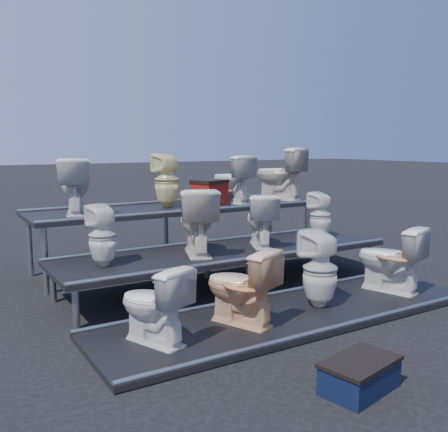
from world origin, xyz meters
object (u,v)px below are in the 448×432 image
toilet_6 (261,220)px  toilet_7 (320,215)px  toilet_3 (390,258)px  toilet_1 (241,286)px  toilet_5 (197,221)px  toilet_9 (167,180)px  toilet_10 (231,179)px  toilet_4 (103,236)px  toilet_0 (153,304)px  toilet_2 (320,269)px  toilet_11 (279,174)px  toilet_8 (74,186)px  red_crate (209,194)px  step_stool (360,377)px

toilet_6 → toilet_7: (1.01, 0.00, -0.02)m
toilet_3 → toilet_1: bearing=-16.4°
toilet_1 → toilet_5: size_ratio=0.93×
toilet_5 → toilet_9: toilet_9 is taller
toilet_10 → toilet_4: bearing=18.6°
toilet_6 → toilet_7: bearing=-155.2°
toilet_0 → toilet_6: size_ratio=1.01×
toilet_2 → toilet_4: bearing=-33.9°
toilet_5 → toilet_2: bearing=140.6°
toilet_7 → toilet_4: bearing=-1.1°
toilet_1 → toilet_2: toilet_2 is taller
toilet_6 → toilet_11: bearing=-109.9°
toilet_3 → toilet_6: toilet_6 is taller
toilet_0 → toilet_6: toilet_6 is taller
toilet_7 → toilet_8: (-2.99, 1.30, 0.44)m
toilet_5 → toilet_10: (1.29, 1.30, 0.37)m
toilet_0 → toilet_6: (2.04, 1.30, 0.40)m
toilet_9 → red_crate: size_ratio=1.72×
toilet_9 → toilet_11: (1.98, 0.00, 0.03)m
toilet_2 → toilet_7: size_ratio=1.26×
toilet_7 → toilet_8: size_ratio=0.89×
toilet_1 → step_stool: 1.48m
toilet_6 → toilet_10: bearing=-81.4°
toilet_1 → toilet_3: bearing=157.7°
toilet_5 → toilet_1: bearing=100.3°
toilet_1 → red_crate: 2.82m
toilet_6 → step_stool: toilet_6 is taller
toilet_1 → toilet_9: 2.76m
toilet_4 → toilet_8: bearing=-97.8°
toilet_1 → toilet_4: (-0.90, 1.30, 0.36)m
toilet_3 → toilet_5: (-1.82, 1.30, 0.41)m
toilet_3 → toilet_11: toilet_11 is taller
toilet_1 → toilet_4: bearing=-77.7°
toilet_6 → step_stool: bearing=93.4°
toilet_7 → red_crate: size_ratio=1.43×
toilet_7 → toilet_10: 1.51m
toilet_1 → toilet_7: (2.16, 1.30, 0.35)m
toilet_8 → toilet_9: bearing=-164.5°
toilet_0 → step_stool: toilet_0 is taller
toilet_9 → red_crate: bearing=164.9°
toilet_2 → toilet_4: (-1.89, 1.30, 0.33)m
toilet_4 → toilet_11: 3.61m
toilet_9 → step_stool: bearing=76.2°
toilet_1 → toilet_7: 2.54m
toilet_1 → toilet_2: 0.99m
toilet_0 → toilet_11: bearing=-163.6°
toilet_0 → toilet_2: toilet_2 is taller
toilet_3 → red_crate: 2.76m
toilet_7 → toilet_8: 3.29m
toilet_9 → toilet_10: (1.07, 0.00, -0.02)m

